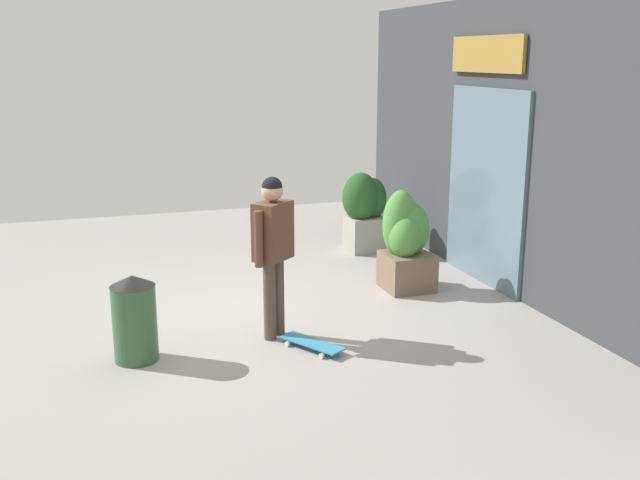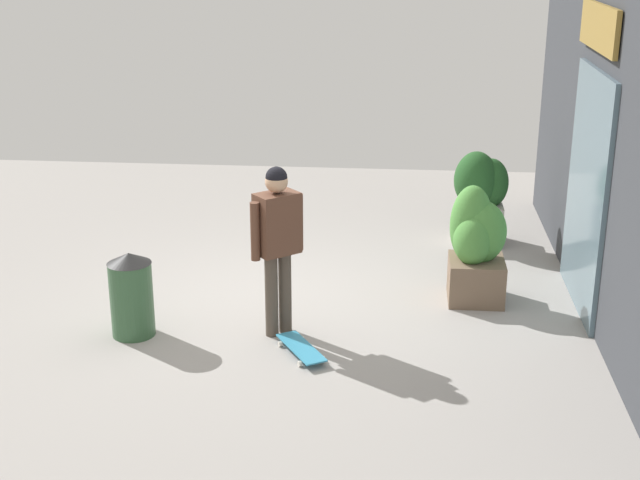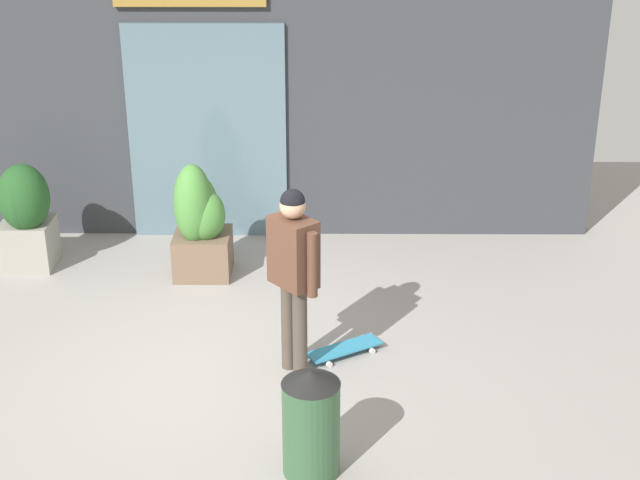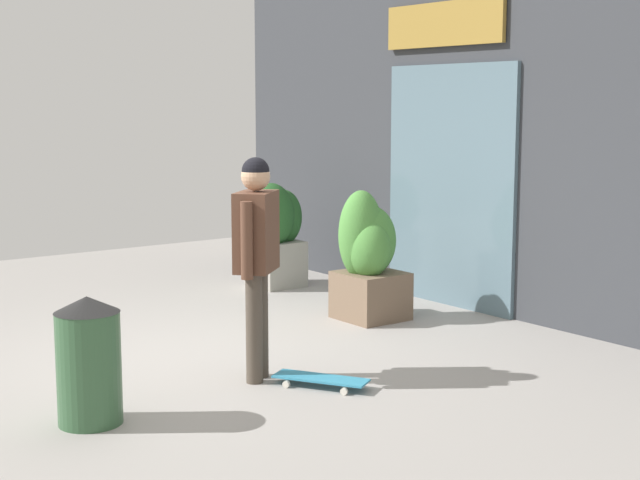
{
  "view_description": "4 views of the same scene",
  "coord_description": "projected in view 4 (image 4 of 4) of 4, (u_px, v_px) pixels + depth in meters",
  "views": [
    {
      "loc": [
        7.79,
        -1.7,
        2.92
      ],
      "look_at": [
        0.95,
        0.53,
        1.09
      ],
      "focal_mm": 40.77,
      "sensor_mm": 36.0,
      "label": 1
    },
    {
      "loc": [
        8.83,
        1.29,
        3.82
      ],
      "look_at": [
        0.95,
        0.53,
        1.09
      ],
      "focal_mm": 49.9,
      "sensor_mm": 36.0,
      "label": 2
    },
    {
      "loc": [
        1.0,
        -7.14,
        4.39
      ],
      "look_at": [
        0.95,
        0.53,
        1.09
      ],
      "focal_mm": 52.37,
      "sensor_mm": 36.0,
      "label": 3
    },
    {
      "loc": [
        6.66,
        -3.75,
        2.14
      ],
      "look_at": [
        0.95,
        0.53,
        1.09
      ],
      "focal_mm": 52.6,
      "sensor_mm": 36.0,
      "label": 4
    }
  ],
  "objects": [
    {
      "name": "skateboard",
      "position": [
        321.0,
        379.0,
        7.09
      ],
      "size": [
        0.74,
        0.56,
        0.08
      ],
      "rotation": [
        0.0,
        0.0,
        0.54
      ],
      "color": "teal",
      "rests_on": "ground_plane"
    },
    {
      "name": "trash_bin",
      "position": [
        89.0,
        360.0,
        6.23
      ],
      "size": [
        0.44,
        0.44,
        0.87
      ],
      "color": "#335938",
      "rests_on": "ground_plane"
    },
    {
      "name": "skateboarder",
      "position": [
        256.0,
        245.0,
        7.14
      ],
      "size": [
        0.47,
        0.48,
        1.73
      ],
      "rotation": [
        0.0,
        0.0,
        0.71
      ],
      "color": "#4C4238",
      "rests_on": "ground_plane"
    },
    {
      "name": "building_facade",
      "position": [
        485.0,
        135.0,
        9.55
      ],
      "size": [
        8.26,
        0.31,
        3.65
      ],
      "color": "#383A3F",
      "rests_on": "ground_plane"
    },
    {
      "name": "planter_box_left",
      "position": [
        367.0,
        255.0,
        9.24
      ],
      "size": [
        0.61,
        0.61,
        1.28
      ],
      "color": "brown",
      "rests_on": "ground_plane"
    },
    {
      "name": "planter_box_right",
      "position": [
        274.0,
        227.0,
        10.86
      ],
      "size": [
        0.59,
        0.69,
        1.22
      ],
      "color": "gray",
      "rests_on": "ground_plane"
    },
    {
      "name": "ground_plane",
      "position": [
        201.0,
        361.0,
        7.81
      ],
      "size": [
        12.0,
        12.0,
        0.0
      ],
      "primitive_type": "plane",
      "color": "#9E9993"
    }
  ]
}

